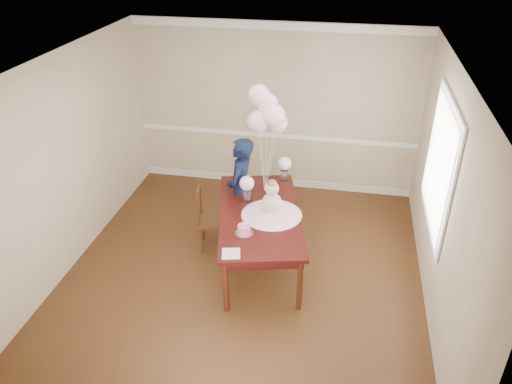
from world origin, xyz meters
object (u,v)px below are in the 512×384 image
object	(u,v)px
woman	(241,190)
birthday_cake	(244,229)
dining_table_top	(259,214)
dining_chair_seat	(214,220)

from	to	relation	value
woman	birthday_cake	bearing A→B (deg)	19.74
dining_table_top	woman	bearing A→B (deg)	111.94
woman	dining_chair_seat	bearing A→B (deg)	-41.19
birthday_cake	woman	bearing A→B (deg)	104.81
dining_table_top	dining_chair_seat	bearing A→B (deg)	149.22
dining_table_top	dining_chair_seat	xyz separation A→B (m)	(-0.67, 0.21, -0.31)
birthday_cake	dining_chair_seat	size ratio (longest dim) A/B	0.37
birthday_cake	dining_chair_seat	bearing A→B (deg)	129.33
dining_chair_seat	woman	distance (m)	0.55
dining_table_top	birthday_cake	distance (m)	0.50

